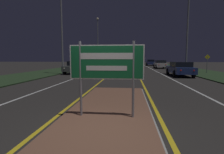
# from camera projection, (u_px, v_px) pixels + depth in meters

# --- Properties ---
(ground_plane) EXTENTS (160.00, 160.00, 0.00)m
(ground_plane) POSITION_uv_depth(u_px,v_px,m) (103.00, 130.00, 4.32)
(ground_plane) COLOR #282623
(median_island) EXTENTS (2.72, 9.85, 0.10)m
(median_island) POSITION_uv_depth(u_px,v_px,m) (107.00, 118.00, 5.05)
(median_island) COLOR #999993
(median_island) RESTS_ON ground_plane
(verge_left) EXTENTS (5.00, 100.00, 0.08)m
(verge_left) POSITION_uv_depth(u_px,v_px,m) (59.00, 70.00, 25.07)
(verge_left) COLOR #23381E
(verge_left) RESTS_ON ground_plane
(verge_right) EXTENTS (5.00, 100.00, 0.08)m
(verge_right) POSITION_uv_depth(u_px,v_px,m) (197.00, 71.00, 23.12)
(verge_right) COLOR #23381E
(verge_right) RESTS_ON ground_plane
(centre_line_yellow_left) EXTENTS (0.12, 70.00, 0.01)m
(centre_line_yellow_left) POSITION_uv_depth(u_px,v_px,m) (117.00, 69.00, 29.20)
(centre_line_yellow_left) COLOR gold
(centre_line_yellow_left) RESTS_ON ground_plane
(centre_line_yellow_right) EXTENTS (0.12, 70.00, 0.01)m
(centre_line_yellow_right) POSITION_uv_depth(u_px,v_px,m) (135.00, 69.00, 28.89)
(centre_line_yellow_right) COLOR gold
(centre_line_yellow_right) RESTS_ON ground_plane
(lane_line_white_left) EXTENTS (0.12, 70.00, 0.01)m
(lane_line_white_left) POSITION_uv_depth(u_px,v_px,m) (101.00, 69.00, 29.47)
(lane_line_white_left) COLOR silver
(lane_line_white_left) RESTS_ON ground_plane
(lane_line_white_right) EXTENTS (0.12, 70.00, 0.01)m
(lane_line_white_right) POSITION_uv_depth(u_px,v_px,m) (152.00, 69.00, 28.61)
(lane_line_white_right) COLOR silver
(lane_line_white_right) RESTS_ON ground_plane
(edge_line_white_left) EXTENTS (0.10, 70.00, 0.01)m
(edge_line_white_left) POSITION_uv_depth(u_px,v_px,m) (84.00, 69.00, 29.78)
(edge_line_white_left) COLOR silver
(edge_line_white_left) RESTS_ON ground_plane
(edge_line_white_right) EXTENTS (0.10, 70.00, 0.01)m
(edge_line_white_right) POSITION_uv_depth(u_px,v_px,m) (170.00, 69.00, 28.31)
(edge_line_white_right) COLOR silver
(edge_line_white_right) RESTS_ON ground_plane
(highway_sign) EXTENTS (2.09, 0.07, 2.14)m
(highway_sign) POSITION_uv_depth(u_px,v_px,m) (106.00, 65.00, 4.88)
(highway_sign) COLOR gray
(highway_sign) RESTS_ON median_island
(streetlight_left_near) EXTENTS (0.50, 0.50, 10.12)m
(streetlight_left_near) POSITION_uv_depth(u_px,v_px,m) (61.00, 15.00, 18.38)
(streetlight_left_near) COLOR gray
(streetlight_left_near) RESTS_ON ground_plane
(streetlight_left_far) EXTENTS (0.47, 0.47, 10.10)m
(streetlight_left_far) POSITION_uv_depth(u_px,v_px,m) (98.00, 37.00, 36.38)
(streetlight_left_far) COLOR gray
(streetlight_left_far) RESTS_ON ground_plane
(streetlight_right_near) EXTENTS (0.47, 0.47, 9.41)m
(streetlight_right_near) POSITION_uv_depth(u_px,v_px,m) (188.00, 20.00, 18.37)
(streetlight_right_near) COLOR gray
(streetlight_right_near) RESTS_ON ground_plane
(car_receding_0) EXTENTS (1.91, 4.80, 1.41)m
(car_receding_0) POSITION_uv_depth(u_px,v_px,m) (180.00, 68.00, 17.40)
(car_receding_0) COLOR navy
(car_receding_0) RESTS_ON ground_plane
(car_receding_1) EXTENTS (1.90, 4.16, 1.43)m
(car_receding_1) POSITION_uv_depth(u_px,v_px,m) (160.00, 64.00, 30.60)
(car_receding_1) COLOR silver
(car_receding_1) RESTS_ON ground_plane
(car_receding_2) EXTENTS (1.92, 4.80, 1.46)m
(car_receding_2) POSITION_uv_depth(u_px,v_px,m) (150.00, 62.00, 42.71)
(car_receding_2) COLOR navy
(car_receding_2) RESTS_ON ground_plane
(car_approaching_0) EXTENTS (1.87, 4.79, 1.44)m
(car_approaching_0) POSITION_uv_depth(u_px,v_px,m) (76.00, 67.00, 20.59)
(car_approaching_0) COLOR #4C514C
(car_approaching_0) RESTS_ON ground_plane
(car_approaching_1) EXTENTS (1.95, 4.36, 1.36)m
(car_approaching_1) POSITION_uv_depth(u_px,v_px,m) (92.00, 65.00, 28.63)
(car_approaching_1) COLOR navy
(car_approaching_1) RESTS_ON ground_plane
(car_approaching_2) EXTENTS (1.84, 4.16, 1.49)m
(car_approaching_2) POSITION_uv_depth(u_px,v_px,m) (102.00, 62.00, 41.53)
(car_approaching_2) COLOR #4C514C
(car_approaching_2) RESTS_ON ground_plane
(warning_sign) EXTENTS (0.60, 0.06, 2.13)m
(warning_sign) POSITION_uv_depth(u_px,v_px,m) (207.00, 62.00, 20.10)
(warning_sign) COLOR gray
(warning_sign) RESTS_ON verge_right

